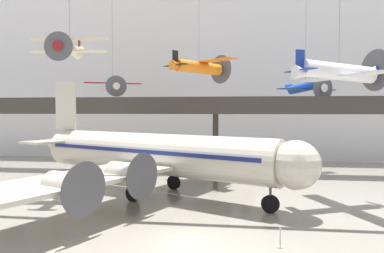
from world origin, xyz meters
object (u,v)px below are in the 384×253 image
at_px(suspended_plane_white_twin, 338,72).
at_px(suspended_plane_cream_biplane, 70,47).
at_px(stanchion_barrier, 280,241).
at_px(suspended_plane_blue_trainer, 305,87).
at_px(suspended_plane_orange_highwing, 199,67).
at_px(airliner_silver_main, 151,154).
at_px(suspended_plane_red_highwing, 113,86).

relative_size(suspended_plane_white_twin, suspended_plane_cream_biplane, 1.21).
height_order(suspended_plane_white_twin, stanchion_barrier, suspended_plane_white_twin).
xyz_separation_m(suspended_plane_white_twin, suspended_plane_blue_trainer, (-0.05, 15.58, -0.22)).
bearing_deg(suspended_plane_blue_trainer, stanchion_barrier, -43.51).
xyz_separation_m(suspended_plane_cream_biplane, stanchion_barrier, (16.88, -10.38, -12.56)).
bearing_deg(suspended_plane_orange_highwing, stanchion_barrier, -120.00).
height_order(airliner_silver_main, suspended_plane_white_twin, suspended_plane_white_twin).
relative_size(suspended_plane_orange_highwing, stanchion_barrier, 10.60).
height_order(suspended_plane_cream_biplane, stanchion_barrier, suspended_plane_cream_biplane).
relative_size(suspended_plane_red_highwing, suspended_plane_cream_biplane, 1.20).
distance_m(suspended_plane_orange_highwing, suspended_plane_red_highwing, 14.14).
xyz_separation_m(airliner_silver_main, suspended_plane_orange_highwing, (3.39, 7.16, 8.39)).
xyz_separation_m(suspended_plane_orange_highwing, suspended_plane_blue_trainer, (12.04, 7.54, -1.73)).
height_order(airliner_silver_main, stanchion_barrier, airliner_silver_main).
height_order(suspended_plane_orange_highwing, suspended_plane_white_twin, suspended_plane_orange_highwing).
relative_size(suspended_plane_white_twin, stanchion_barrier, 11.82).
bearing_deg(airliner_silver_main, suspended_plane_red_highwing, 145.89).
height_order(airliner_silver_main, suspended_plane_orange_highwing, suspended_plane_orange_highwing).
bearing_deg(airliner_silver_main, stanchion_barrier, -23.94).
xyz_separation_m(suspended_plane_blue_trainer, stanchion_barrier, (-5.43, -26.25, -9.91)).
bearing_deg(suspended_plane_cream_biplane, suspended_plane_white_twin, 85.77).
height_order(suspended_plane_orange_highwing, suspended_plane_blue_trainer, suspended_plane_orange_highwing).
bearing_deg(suspended_plane_white_twin, stanchion_barrier, -141.13).
bearing_deg(suspended_plane_white_twin, suspended_plane_orange_highwing, 122.40).
bearing_deg(suspended_plane_orange_highwing, airliner_silver_main, -164.78).
relative_size(suspended_plane_red_highwing, suspended_plane_blue_trainer, 0.96).
bearing_deg(suspended_plane_blue_trainer, suspended_plane_cream_biplane, -86.39).
relative_size(suspended_plane_blue_trainer, stanchion_barrier, 12.25).
relative_size(airliner_silver_main, suspended_plane_red_highwing, 2.58).
distance_m(suspended_plane_white_twin, suspended_plane_red_highwing, 28.57).
bearing_deg(suspended_plane_red_highwing, suspended_plane_orange_highwing, 30.23).
distance_m(suspended_plane_orange_highwing, stanchion_barrier, 23.01).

